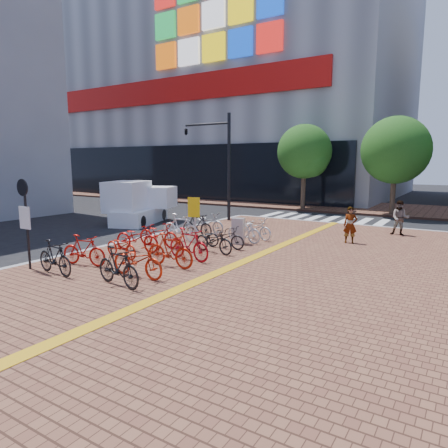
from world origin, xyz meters
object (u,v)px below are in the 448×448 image
Objects in this scene: bike_12 at (214,240)px; bike_1 at (84,250)px; traffic_light_pole at (209,147)px; bike_14 at (244,231)px; bike_9 at (138,260)px; pedestrian_a at (350,225)px; bike_8 at (118,267)px; bike_11 at (188,244)px; bike_0 at (55,258)px; utility_box at (238,231)px; bike_3 at (137,238)px; bike_15 at (254,228)px; bike_5 at (180,227)px; pedestrian_b at (400,218)px; bike_7 at (208,223)px; bike_13 at (225,237)px; notice_sign at (25,213)px; bike_4 at (158,234)px; box_truck at (139,204)px; bike_6 at (197,225)px; bike_2 at (121,246)px; bike_10 at (170,250)px; yellow_sign at (194,211)px.

bike_1 is at bearing 155.64° from bike_12.
bike_14 is at bearing -44.64° from traffic_light_pole.
pedestrian_a is at bearing -24.45° from bike_9.
bike_11 is at bearing 10.97° from bike_8.
bike_0 is 1.03× the size of bike_1.
bike_11 is at bearing -90.81° from utility_box.
bike_3 is 1.10× the size of bike_15.
bike_12 is (2.43, -1.12, -0.11)m from bike_5.
pedestrian_b is (7.73, 11.24, 0.29)m from bike_1.
pedestrian_a reaches higher than bike_8.
pedestrian_b reaches higher than bike_7.
bike_9 is 1.13× the size of bike_13.
bike_11 is (2.42, 2.36, 0.05)m from bike_1.
pedestrian_b is at bearing -25.08° from bike_12.
pedestrian_a reaches higher than bike_14.
bike_15 is at bearing 65.54° from notice_sign.
box_truck is (-5.65, 4.80, 0.48)m from bike_4.
pedestrian_b is at bearing -47.69° from bike_6.
pedestrian_b is at bearing 44.88° from pedestrian_a.
bike_3 is 4.54m from bike_7.
bike_3 is 8.09m from box_truck.
bike_0 is 11.22m from pedestrian_a.
bike_8 reaches higher than bike_3.
bike_10 is (2.22, -0.05, 0.12)m from bike_2.
bike_2 is at bearing 57.28° from bike_9.
bike_0 reaches higher than bike_1.
bike_9 is at bearing -46.30° from box_truck.
bike_15 is 8.28m from box_truck.
bike_12 is at bearing -170.09° from bike_15.
bike_4 is 3.49m from bike_14.
box_truck reaches higher than yellow_sign.
utility_box is (-0.10, 6.60, -0.01)m from bike_8.
utility_box is at bearing -41.55° from bike_3.
yellow_sign reaches higher than bike_6.
bike_6 is at bearing -12.10° from bike_1.
pedestrian_a is at bearing -59.07° from bike_5.
yellow_sign reaches higher than bike_3.
bike_11 is at bearing 45.37° from notice_sign.
bike_14 is at bearing -19.10° from bike_2.
bike_15 is (0.00, 7.81, -0.06)m from bike_8.
traffic_light_pole reaches higher than notice_sign.
traffic_light_pole reaches higher than pedestrian_b.
bike_4 is 1.07× the size of bike_8.
bike_9 is at bearing -134.57° from pedestrian_a.
box_truck is at bearing 90.63° from bike_15.
bike_5 is 1.82× the size of utility_box.
bike_13 is at bearing -89.69° from utility_box.
bike_1 is at bearing 163.23° from bike_14.
bike_5 is 1.08× the size of bike_8.
bike_1 reaches higher than bike_12.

